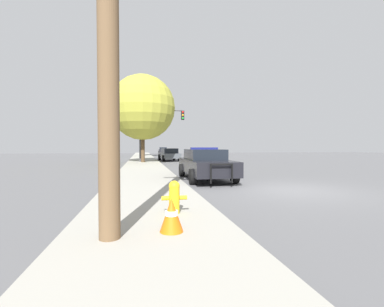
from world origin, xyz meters
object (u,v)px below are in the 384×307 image
at_px(fire_hydrant, 174,196).
at_px(tree_sidewalk_mid, 143,108).
at_px(car_background_midblock, 169,154).
at_px(traffic_light, 158,124).
at_px(car_background_distant, 163,151).
at_px(traffic_cone, 172,215).
at_px(police_car, 205,163).
at_px(tree_sidewalk_far, 142,123).

distance_m(fire_hydrant, tree_sidewalk_mid, 19.18).
height_order(fire_hydrant, car_background_midblock, car_background_midblock).
relative_size(fire_hydrant, traffic_light, 0.14).
relative_size(car_background_distant, traffic_cone, 7.38).
xyz_separation_m(police_car, car_background_midblock, (0.03, 16.32, -0.03)).
relative_size(traffic_light, tree_sidewalk_mid, 0.64).
bearing_deg(traffic_light, car_background_distant, 84.45).
distance_m(car_background_midblock, tree_sidewalk_mid, 6.66).
bearing_deg(tree_sidewalk_far, tree_sidewalk_mid, -89.95).
bearing_deg(tree_sidewalk_mid, traffic_cone, -88.96).
relative_size(traffic_light, tree_sidewalk_far, 0.72).
bearing_deg(tree_sidewalk_mid, car_background_midblock, 55.01).
height_order(police_car, traffic_cone, police_car).
bearing_deg(tree_sidewalk_mid, tree_sidewalk_far, 90.05).
height_order(traffic_light, traffic_cone, traffic_light).
height_order(police_car, car_background_midblock, police_car).
bearing_deg(car_background_distant, traffic_light, -93.64).
height_order(car_background_distant, tree_sidewalk_far, tree_sidewalk_far).
xyz_separation_m(traffic_light, car_background_midblock, (1.37, 3.14, -3.05)).
bearing_deg(car_background_distant, tree_sidewalk_far, -107.00).
bearing_deg(car_background_distant, tree_sidewalk_mid, -96.33).
distance_m(traffic_light, tree_sidewalk_mid, 2.23).
relative_size(car_background_distant, tree_sidewalk_far, 0.59).
bearing_deg(police_car, fire_hydrant, 70.81).
relative_size(police_car, fire_hydrant, 7.19).
height_order(fire_hydrant, traffic_cone, fire_hydrant).
distance_m(fire_hydrant, traffic_cone, 1.18).
height_order(car_background_distant, traffic_cone, car_background_distant).
bearing_deg(police_car, tree_sidewalk_far, -83.94).
xyz_separation_m(car_background_distant, tree_sidewalk_mid, (-4.26, -29.39, 4.39)).
bearing_deg(police_car, traffic_cone, 72.31).
height_order(car_background_midblock, tree_sidewalk_far, tree_sidewalk_far).
xyz_separation_m(tree_sidewalk_mid, traffic_cone, (0.36, -19.76, -4.72)).
bearing_deg(traffic_light, tree_sidewalk_far, 95.39).
bearing_deg(traffic_light, car_background_midblock, 66.43).
bearing_deg(fire_hydrant, car_background_distant, 85.59).
distance_m(police_car, traffic_cone, 7.93).
bearing_deg(traffic_cone, car_background_distant, 85.47).
bearing_deg(traffic_cone, traffic_light, 86.86).
bearing_deg(car_background_distant, car_background_midblock, -91.24).
xyz_separation_m(tree_sidewalk_far, traffic_cone, (0.37, -36.69, -4.87)).
distance_m(police_car, car_background_distant, 41.65).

